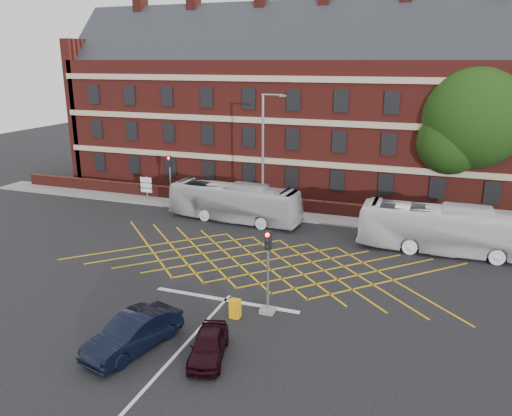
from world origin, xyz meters
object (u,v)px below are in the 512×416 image
(car_maroon, at_px, (208,345))
(bus_right, at_px, (447,230))
(bus_left, at_px, (234,202))
(direction_signs, at_px, (146,186))
(deciduous_tree, at_px, (472,125))
(car_navy, at_px, (133,333))
(utility_cabinet, at_px, (235,309))
(traffic_light_far, at_px, (171,185))
(street_lamp, at_px, (264,178))
(traffic_light_near, at_px, (268,280))

(car_maroon, bearing_deg, bus_right, 45.22)
(bus_left, bearing_deg, direction_signs, 79.38)
(car_maroon, relative_size, deciduous_tree, 0.29)
(car_navy, bearing_deg, utility_cabinet, 66.43)
(bus_left, relative_size, car_maroon, 3.04)
(car_maroon, distance_m, traffic_light_far, 23.65)
(car_maroon, distance_m, direction_signs, 25.55)
(car_maroon, distance_m, street_lamp, 19.05)
(car_navy, bearing_deg, street_lamp, 105.91)
(bus_left, distance_m, direction_signs, 9.82)
(traffic_light_near, xyz_separation_m, direction_signs, (-16.60, 15.74, -0.39))
(direction_signs, bearing_deg, car_maroon, -52.60)
(traffic_light_far, bearing_deg, car_maroon, -57.14)
(direction_signs, bearing_deg, utility_cabinet, -47.66)
(bus_right, xyz_separation_m, car_maroon, (-9.36, -16.11, -0.97))
(car_navy, bearing_deg, bus_right, 66.68)
(traffic_light_near, relative_size, utility_cabinet, 4.51)
(car_maroon, xyz_separation_m, traffic_light_far, (-12.82, 19.84, 1.17))
(car_navy, xyz_separation_m, traffic_light_far, (-9.49, 20.33, 0.99))
(bus_left, bearing_deg, traffic_light_far, 76.98)
(bus_right, distance_m, traffic_light_near, 14.22)
(car_navy, relative_size, traffic_light_far, 1.09)
(direction_signs, bearing_deg, street_lamp, -9.11)
(car_navy, relative_size, utility_cabinet, 4.93)
(traffic_light_far, distance_m, utility_cabinet, 20.65)
(car_navy, height_order, deciduous_tree, deciduous_tree)
(car_maroon, bearing_deg, traffic_light_far, 108.24)
(car_maroon, height_order, traffic_light_near, traffic_light_near)
(traffic_light_far, height_order, street_lamp, street_lamp)
(car_navy, distance_m, car_maroon, 3.37)
(bus_left, xyz_separation_m, deciduous_tree, (16.72, 8.09, 5.72))
(bus_right, relative_size, direction_signs, 5.08)
(car_maroon, xyz_separation_m, direction_signs, (-15.51, 20.29, 0.79))
(traffic_light_far, xyz_separation_m, direction_signs, (-2.70, 0.44, -0.39))
(traffic_light_far, bearing_deg, utility_cabinet, -52.37)
(bus_right, height_order, traffic_light_near, traffic_light_near)
(car_navy, height_order, direction_signs, direction_signs)
(traffic_light_near, distance_m, utility_cabinet, 2.11)
(deciduous_tree, relative_size, traffic_light_near, 2.76)
(deciduous_tree, relative_size, street_lamp, 1.22)
(car_navy, height_order, traffic_light_far, traffic_light_far)
(utility_cabinet, bearing_deg, street_lamp, 103.94)
(car_maroon, xyz_separation_m, utility_cabinet, (-0.23, 3.52, -0.12))
(traffic_light_near, height_order, street_lamp, street_lamp)
(car_navy, xyz_separation_m, direction_signs, (-12.19, 20.78, 0.61))
(bus_left, height_order, traffic_light_near, traffic_light_near)
(deciduous_tree, height_order, street_lamp, deciduous_tree)
(car_maroon, relative_size, traffic_light_near, 0.81)
(traffic_light_far, distance_m, street_lamp, 9.14)
(car_navy, height_order, street_lamp, street_lamp)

